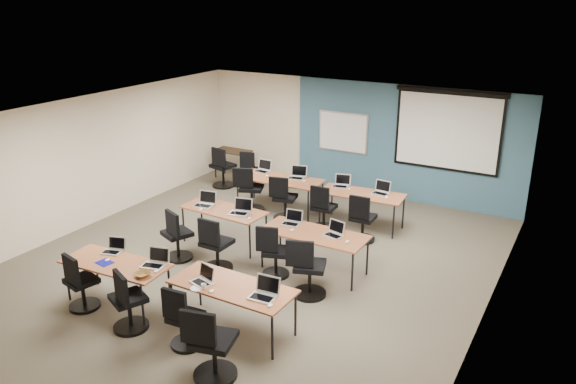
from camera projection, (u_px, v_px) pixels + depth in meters
The scene contains 58 objects.
floor at pixel (256, 261), 10.27m from camera, with size 8.00×9.00×0.02m, color #6B6354.
ceiling at pixel (253, 116), 9.36m from camera, with size 8.00×9.00×0.02m, color white.
wall_back at pixel (355, 137), 13.51m from camera, with size 8.00×0.04×2.70m, color beige.
wall_front at pixel (32, 312), 6.13m from camera, with size 8.00×0.04×2.70m, color beige.
wall_left at pixel (93, 160), 11.67m from camera, with size 0.04×9.00×2.70m, color beige.
wall_right at pixel (492, 238), 7.97m from camera, with size 0.04×9.00×2.70m, color beige.
blue_accent_panel at pixel (405, 144), 12.91m from camera, with size 5.50×0.04×2.70m, color #3D5977.
whiteboard at pixel (343, 132), 13.55m from camera, with size 1.28×0.03×0.98m.
projector_screen at pixel (448, 126), 12.23m from camera, with size 2.40×0.10×1.82m.
training_table_front_left at pixel (116, 265), 8.62m from camera, with size 1.71×0.71×0.73m.
training_table_front_right at pixel (232, 288), 7.95m from camera, with size 1.82×0.76×0.73m.
training_table_mid_left at pixel (224, 212), 10.74m from camera, with size 1.67×0.70×0.73m.
training_table_mid_right at pixel (314, 235), 9.68m from camera, with size 1.86×0.77×0.73m.
training_table_back_left at pixel (279, 180), 12.51m from camera, with size 1.93×0.80×0.73m.
training_table_back_right at pixel (362, 195), 11.59m from camera, with size 1.75×0.73×0.73m.
laptop_0 at pixel (114, 248), 8.95m from camera, with size 0.30×0.25×0.23m.
mouse_0 at pixel (107, 260), 8.67m from camera, with size 0.06×0.09×0.03m, color white.
task_chair_0 at pixel (80, 286), 8.59m from camera, with size 0.48×0.48×0.96m.
laptop_1 at pixel (155, 261), 8.51m from camera, with size 0.34×0.29×0.26m.
mouse_1 at pixel (156, 271), 8.32m from camera, with size 0.06×0.10×0.03m, color white.
task_chair_1 at pixel (128, 305), 8.04m from camera, with size 0.55×0.52×1.00m.
laptop_2 at pixel (203, 278), 8.01m from camera, with size 0.31×0.26×0.24m.
mouse_2 at pixel (211, 291), 7.77m from camera, with size 0.06×0.09×0.03m, color white.
task_chair_2 at pixel (183, 322), 7.66m from camera, with size 0.47×0.47×0.95m.
laptop_3 at pixel (265, 292), 7.63m from camera, with size 0.36×0.30×0.27m.
mouse_3 at pixel (270, 305), 7.41m from camera, with size 0.06×0.10×0.03m, color white.
task_chair_3 at pixel (211, 349), 7.02m from camera, with size 0.57×0.57×1.04m.
laptop_4 at pixel (205, 202), 10.89m from camera, with size 0.36×0.31×0.27m.
mouse_4 at pixel (201, 209), 10.68m from camera, with size 0.06×0.09×0.03m, color white.
task_chair_4 at pixel (177, 239), 10.19m from camera, with size 0.56×0.52×1.00m.
laptop_5 at pixel (241, 210), 10.51m from camera, with size 0.36×0.30×0.27m.
mouse_5 at pixel (249, 218), 10.26m from camera, with size 0.06×0.09×0.03m, color white.
task_chair_5 at pixel (215, 248), 9.80m from camera, with size 0.53×0.53×1.01m.
laptop_6 at pixel (292, 221), 10.03m from camera, with size 0.32×0.27×0.24m.
mouse_6 at pixel (292, 230), 9.76m from camera, with size 0.05×0.09×0.03m, color white.
task_chair_6 at pixel (273, 255), 9.60m from camera, with size 0.49×0.47×0.96m.
laptop_7 at pixel (335, 232), 9.56m from camera, with size 0.32×0.27×0.24m.
mouse_7 at pixel (347, 242), 9.30m from camera, with size 0.06×0.09×0.03m, color white.
task_chair_7 at pixel (307, 272), 8.96m from camera, with size 0.57×0.55×1.03m.
laptop_8 at pixel (263, 169), 12.97m from camera, with size 0.35×0.30×0.27m.
mouse_8 at pixel (267, 176), 12.65m from camera, with size 0.06×0.10×0.03m, color white.
task_chair_8 at pixel (250, 193), 12.50m from camera, with size 0.59×0.56×1.03m.
laptop_9 at pixel (297, 175), 12.50m from camera, with size 0.36×0.31×0.27m.
mouse_9 at pixel (304, 181), 12.29m from camera, with size 0.06×0.09×0.03m, color white.
task_chair_9 at pixel (284, 202), 12.01m from camera, with size 0.52×0.52×1.00m.
laptop_10 at pixel (341, 184), 11.96m from camera, with size 0.33×0.28×0.25m.
mouse_10 at pixel (349, 189), 11.80m from camera, with size 0.05×0.09×0.03m, color white.
task_chair_10 at pixel (323, 211), 11.50m from camera, with size 0.50×0.50×0.98m.
laptop_11 at pixel (381, 190), 11.55m from camera, with size 0.34×0.29×0.26m.
mouse_11 at pixel (387, 197), 11.31m from camera, with size 0.06×0.10×0.04m, color white.
task_chair_11 at pixel (362, 222), 10.96m from camera, with size 0.51×0.51×0.99m.
blue_mousepad at pixel (105, 263), 8.60m from camera, with size 0.24×0.20×0.01m, color #090A78.
snack_bowl at pixel (142, 274), 8.19m from camera, with size 0.24×0.24×0.06m, color brown.
snack_plate at pixel (197, 288), 7.85m from camera, with size 0.18×0.18×0.01m, color white.
coffee_cup at pixel (204, 287), 7.82m from camera, with size 0.06×0.06×0.05m, color silver.
utility_table at pixel (232, 154), 14.67m from camera, with size 0.96×0.53×0.75m.
spare_chair_a at pixel (251, 173), 14.01m from camera, with size 0.46×0.46×0.94m.
spare_chair_b at pixel (222, 170), 14.04m from camera, with size 0.57×0.57×1.04m.
Camera 1 is at (5.05, -7.77, 4.65)m, focal length 35.00 mm.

